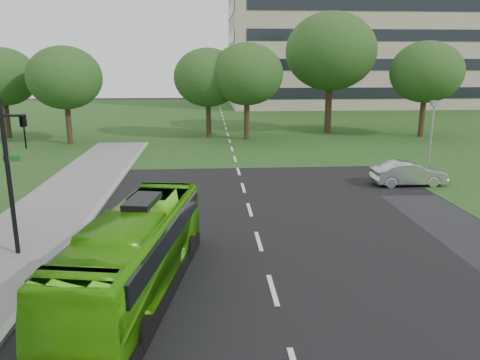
{
  "coord_description": "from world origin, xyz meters",
  "views": [
    {
      "loc": [
        -1.88,
        -14.85,
        6.7
      ],
      "look_at": [
        -0.49,
        5.45,
        1.6
      ],
      "focal_mm": 35.0,
      "sensor_mm": 36.0,
      "label": 1
    }
  ],
  "objects_px": {
    "tree_park_c": "(247,74)",
    "camera_pole": "(432,127)",
    "bus": "(135,254)",
    "tree_park_d": "(331,52)",
    "tree_park_f": "(2,77)",
    "tree_park_b": "(208,78)",
    "tree_park_a": "(65,78)",
    "traffic_light": "(13,167)",
    "office_building": "(356,26)",
    "tree_park_e": "(426,72)",
    "sedan": "(408,173)"
  },
  "relations": [
    {
      "from": "tree_park_d",
      "to": "traffic_light",
      "type": "relative_size",
      "value": 2.06
    },
    {
      "from": "office_building",
      "to": "tree_park_e",
      "type": "relative_size",
      "value": 4.62
    },
    {
      "from": "tree_park_b",
      "to": "tree_park_c",
      "type": "bearing_deg",
      "value": -21.1
    },
    {
      "from": "sedan",
      "to": "tree_park_e",
      "type": "bearing_deg",
      "value": -26.79
    },
    {
      "from": "tree_park_f",
      "to": "bus",
      "type": "relative_size",
      "value": 0.9
    },
    {
      "from": "tree_park_a",
      "to": "camera_pole",
      "type": "distance_m",
      "value": 28.63
    },
    {
      "from": "tree_park_a",
      "to": "traffic_light",
      "type": "bearing_deg",
      "value": -78.13
    },
    {
      "from": "tree_park_f",
      "to": "tree_park_e",
      "type": "bearing_deg",
      "value": -2.76
    },
    {
      "from": "tree_park_d",
      "to": "bus",
      "type": "relative_size",
      "value": 1.27
    },
    {
      "from": "office_building",
      "to": "tree_park_e",
      "type": "distance_m",
      "value": 35.42
    },
    {
      "from": "office_building",
      "to": "bus",
      "type": "bearing_deg",
      "value": -112.19
    },
    {
      "from": "tree_park_e",
      "to": "office_building",
      "type": "bearing_deg",
      "value": 83.42
    },
    {
      "from": "tree_park_e",
      "to": "tree_park_f",
      "type": "relative_size",
      "value": 1.07
    },
    {
      "from": "tree_park_a",
      "to": "tree_park_c",
      "type": "xyz_separation_m",
      "value": [
        15.26,
        1.36,
        0.23
      ]
    },
    {
      "from": "office_building",
      "to": "tree_park_c",
      "type": "xyz_separation_m",
      "value": [
        -20.37,
        -34.99,
        -6.76
      ]
    },
    {
      "from": "tree_park_b",
      "to": "camera_pole",
      "type": "relative_size",
      "value": 1.78
    },
    {
      "from": "tree_park_f",
      "to": "traffic_light",
      "type": "distance_m",
      "value": 30.47
    },
    {
      "from": "office_building",
      "to": "camera_pole",
      "type": "xyz_separation_m",
      "value": [
        -10.26,
        -49.37,
        -9.59
      ]
    },
    {
      "from": "tree_park_e",
      "to": "traffic_light",
      "type": "xyz_separation_m",
      "value": [
        -26.5,
        -26.23,
        -2.63
      ]
    },
    {
      "from": "office_building",
      "to": "tree_park_d",
      "type": "bearing_deg",
      "value": -111.04
    },
    {
      "from": "office_building",
      "to": "tree_park_b",
      "type": "relative_size",
      "value": 4.98
    },
    {
      "from": "tree_park_b",
      "to": "tree_park_c",
      "type": "relative_size",
      "value": 0.95
    },
    {
      "from": "tree_park_c",
      "to": "traffic_light",
      "type": "distance_m",
      "value": 27.84
    },
    {
      "from": "traffic_light",
      "to": "camera_pole",
      "type": "xyz_separation_m",
      "value": [
        20.23,
        11.44,
        -0.36
      ]
    },
    {
      "from": "tree_park_a",
      "to": "tree_park_d",
      "type": "relative_size",
      "value": 0.71
    },
    {
      "from": "tree_park_c",
      "to": "camera_pole",
      "type": "xyz_separation_m",
      "value": [
        10.11,
        -14.38,
        -2.83
      ]
    },
    {
      "from": "tree_park_a",
      "to": "tree_park_b",
      "type": "height_order",
      "value": "tree_park_a"
    },
    {
      "from": "tree_park_a",
      "to": "tree_park_c",
      "type": "height_order",
      "value": "tree_park_c"
    },
    {
      "from": "tree_park_a",
      "to": "tree_park_d",
      "type": "height_order",
      "value": "tree_park_d"
    },
    {
      "from": "tree_park_c",
      "to": "tree_park_e",
      "type": "height_order",
      "value": "tree_park_e"
    },
    {
      "from": "tree_park_e",
      "to": "camera_pole",
      "type": "relative_size",
      "value": 1.92
    },
    {
      "from": "bus",
      "to": "tree_park_f",
      "type": "bearing_deg",
      "value": 127.2
    },
    {
      "from": "tree_park_a",
      "to": "tree_park_e",
      "type": "relative_size",
      "value": 0.94
    },
    {
      "from": "bus",
      "to": "sedan",
      "type": "relative_size",
      "value": 2.21
    },
    {
      "from": "tree_park_b",
      "to": "camera_pole",
      "type": "bearing_deg",
      "value": -49.23
    },
    {
      "from": "tree_park_f",
      "to": "bus",
      "type": "bearing_deg",
      "value": -62.64
    },
    {
      "from": "tree_park_c",
      "to": "traffic_light",
      "type": "bearing_deg",
      "value": -111.41
    },
    {
      "from": "tree_park_e",
      "to": "traffic_light",
      "type": "height_order",
      "value": "tree_park_e"
    },
    {
      "from": "tree_park_c",
      "to": "bus",
      "type": "height_order",
      "value": "tree_park_c"
    },
    {
      "from": "office_building",
      "to": "tree_park_b",
      "type": "xyz_separation_m",
      "value": [
        -23.79,
        -33.67,
        -7.07
      ]
    },
    {
      "from": "tree_park_e",
      "to": "camera_pole",
      "type": "xyz_separation_m",
      "value": [
        -6.27,
        -14.79,
        -2.98
      ]
    },
    {
      "from": "tree_park_d",
      "to": "tree_park_f",
      "type": "relative_size",
      "value": 1.42
    },
    {
      "from": "sedan",
      "to": "camera_pole",
      "type": "xyz_separation_m",
      "value": [
        2.38,
        2.59,
        2.24
      ]
    },
    {
      "from": "tree_park_c",
      "to": "camera_pole",
      "type": "bearing_deg",
      "value": -54.88
    },
    {
      "from": "tree_park_a",
      "to": "tree_park_c",
      "type": "distance_m",
      "value": 15.32
    },
    {
      "from": "tree_park_a",
      "to": "tree_park_b",
      "type": "bearing_deg",
      "value": 12.79
    },
    {
      "from": "tree_park_f",
      "to": "sedan",
      "type": "height_order",
      "value": "tree_park_f"
    },
    {
      "from": "tree_park_d",
      "to": "tree_park_e",
      "type": "relative_size",
      "value": 1.32
    },
    {
      "from": "traffic_light",
      "to": "tree_park_d",
      "type": "bearing_deg",
      "value": 70.21
    },
    {
      "from": "tree_park_e",
      "to": "tree_park_f",
      "type": "bearing_deg",
      "value": 177.24
    }
  ]
}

